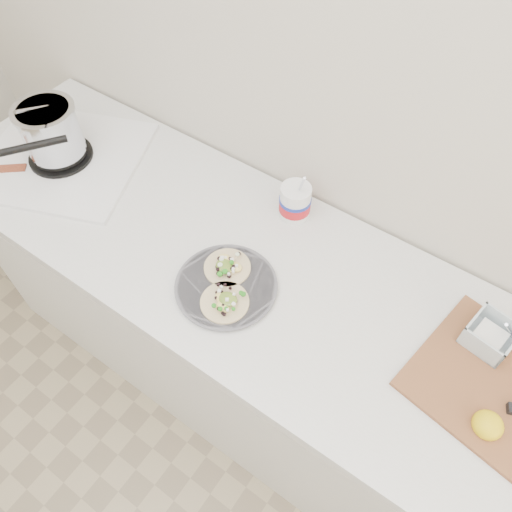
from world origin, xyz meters
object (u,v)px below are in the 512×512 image
Objects in this scene: taco_plate at (226,284)px; bacon_plate at (4,171)px; stove at (55,141)px; tub at (296,200)px.

taco_plate reaches higher than bacon_plate.
taco_plate is at bearing -28.54° from stove.
tub is 0.97m from bacon_plate.
tub is (0.77, 0.24, -0.02)m from stove.
tub reaches higher than bacon_plate.
stove is 3.03× the size of tub.
stove is 2.30× the size of taco_plate.
stove reaches higher than tub.
bacon_plate is at bearing -156.04° from tub.
stove is 0.20m from bacon_plate.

